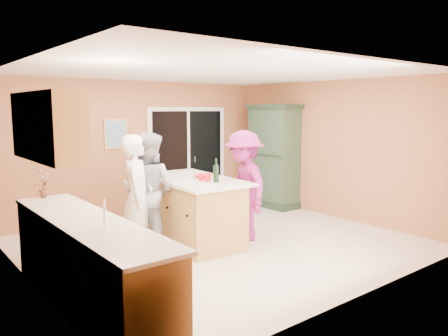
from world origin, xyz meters
TOP-DOWN VIEW (x-y plane):
  - floor at (0.00, 0.00)m, footprint 5.50×5.50m
  - ceiling at (0.00, 0.00)m, footprint 5.50×5.00m
  - wall_back at (0.00, 2.50)m, footprint 5.50×0.10m
  - wall_front at (0.00, -2.50)m, footprint 5.50×0.10m
  - wall_left at (-2.75, 0.00)m, footprint 0.10×5.00m
  - wall_right at (2.75, 0.00)m, footprint 0.10×5.00m
  - left_cabinet_run at (-2.45, -1.05)m, footprint 0.65×3.05m
  - upper_cabinets at (-2.58, -0.20)m, footprint 0.35×1.60m
  - sliding_door at (1.05, 2.46)m, footprint 1.90×0.07m
  - framed_picture at (-0.55, 2.48)m, footprint 0.46×0.04m
  - kitchen_island at (-0.30, 0.30)m, footprint 1.19×2.00m
  - green_hutch at (2.49, 1.36)m, footprint 0.62×1.17m
  - woman_white at (-1.31, 0.17)m, footprint 0.70×0.75m
  - woman_grey at (-1.02, 0.40)m, footprint 0.99×1.06m
  - woman_navy at (-0.51, 1.43)m, footprint 1.01×0.74m
  - woman_magenta at (0.39, -0.11)m, footprint 0.91×1.25m
  - serving_bowl at (-0.21, 0.16)m, footprint 0.27×0.27m
  - tulip_vase at (-2.45, 0.52)m, footprint 0.23×0.19m
  - tumbler_near at (-0.32, -0.10)m, footprint 0.11×0.11m
  - tumbler_far at (-0.35, 0.01)m, footprint 0.07×0.07m
  - wine_bottle at (-0.26, -0.24)m, footprint 0.08×0.08m
  - white_plate at (-0.20, 0.16)m, footprint 0.28×0.28m

SIDE VIEW (x-z plane):
  - floor at x=0.00m, z-range 0.00..0.00m
  - left_cabinet_run at x=-2.45m, z-range -0.16..1.08m
  - kitchen_island at x=-0.30m, z-range -0.03..0.98m
  - woman_navy at x=-0.51m, z-range 0.00..1.59m
  - woman_white at x=-1.31m, z-range 0.00..1.72m
  - woman_magenta at x=0.39m, z-range 0.00..1.73m
  - woman_grey at x=-1.02m, z-range 0.00..1.74m
  - white_plate at x=-0.20m, z-range 1.01..1.03m
  - serving_bowl at x=-0.21m, z-range 1.01..1.08m
  - sliding_door at x=1.05m, z-range 0.00..2.10m
  - green_hutch at x=2.49m, z-range -0.03..2.13m
  - tumbler_far at x=-0.35m, z-range 1.01..1.11m
  - tumbler_near at x=-0.32m, z-range 1.01..1.13m
  - tulip_vase at x=-2.45m, z-range 0.94..1.31m
  - wine_bottle at x=-0.26m, z-range 0.97..1.32m
  - wall_back at x=0.00m, z-range 0.00..2.60m
  - wall_front at x=0.00m, z-range 0.00..2.60m
  - wall_left at x=-2.75m, z-range 0.00..2.60m
  - wall_right at x=2.75m, z-range 0.00..2.60m
  - framed_picture at x=-0.55m, z-range 1.32..1.88m
  - upper_cabinets at x=-2.58m, z-range 1.50..2.25m
  - ceiling at x=0.00m, z-range 2.55..2.65m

